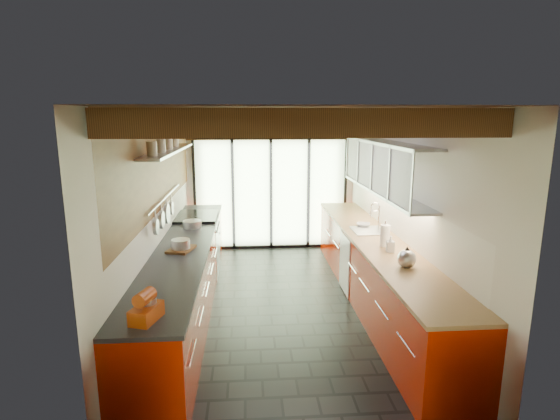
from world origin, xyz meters
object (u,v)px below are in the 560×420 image
Objects in this scene: stand_mixer at (146,308)px; bowl at (363,225)px; soap_bottle at (391,244)px; kettle at (407,258)px; paper_towel at (385,236)px.

stand_mixer is 3.84m from bowl.
soap_bottle is (2.54, 1.63, -0.01)m from stand_mixer.
kettle is 0.55m from soap_bottle.
paper_towel is at bearing -90.00° from bowl.
soap_bottle is at bearing 90.00° from kettle.
kettle is 0.84× the size of paper_towel.
stand_mixer is 0.99× the size of paper_towel.
bowl is at bearing 48.64° from stand_mixer.
kettle is 1.40× the size of soap_bottle.
bowl is (0.00, 1.80, -0.08)m from kettle.
paper_towel is (2.54, 1.85, 0.03)m from stand_mixer.
bowl is at bearing 90.00° from paper_towel.
paper_towel is 0.22m from soap_bottle.
kettle is 1.37× the size of bowl.
stand_mixer is at bearing -147.30° from soap_bottle.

